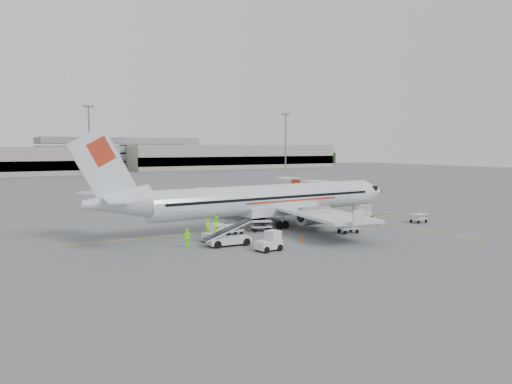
% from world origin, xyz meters
% --- Properties ---
extents(ground, '(360.00, 360.00, 0.00)m').
position_xyz_m(ground, '(0.00, 0.00, 0.00)').
color(ground, '#56595B').
extents(stripe_lead, '(44.00, 0.20, 0.01)m').
position_xyz_m(stripe_lead, '(0.00, 0.00, 0.01)').
color(stripe_lead, yellow).
rests_on(stripe_lead, ground).
extents(stripe_cross, '(0.20, 20.00, 0.01)m').
position_xyz_m(stripe_cross, '(14.00, -8.00, 0.01)').
color(stripe_cross, yellow).
rests_on(stripe_cross, ground).
extents(terminal_east, '(90.00, 26.00, 10.00)m').
position_xyz_m(terminal_east, '(70.00, 145.00, 5.00)').
color(terminal_east, gray).
rests_on(terminal_east, ground).
extents(parking_garage, '(62.00, 24.00, 14.00)m').
position_xyz_m(parking_garage, '(25.00, 160.00, 7.00)').
color(parking_garage, slate).
rests_on(parking_garage, ground).
extents(treeline, '(300.00, 3.00, 6.00)m').
position_xyz_m(treeline, '(0.00, 175.00, 3.00)').
color(treeline, black).
rests_on(treeline, ground).
extents(mast_center, '(3.20, 1.20, 22.00)m').
position_xyz_m(mast_center, '(5.00, 118.00, 11.00)').
color(mast_center, slate).
rests_on(mast_center, ground).
extents(mast_east, '(3.20, 1.20, 22.00)m').
position_xyz_m(mast_east, '(80.00, 118.00, 11.00)').
color(mast_east, slate).
rests_on(mast_east, ground).
extents(aircraft, '(40.45, 32.69, 10.62)m').
position_xyz_m(aircraft, '(0.87, 0.25, 5.31)').
color(aircraft, silver).
rests_on(aircraft, ground).
extents(jet_bridge, '(4.27, 17.59, 4.57)m').
position_xyz_m(jet_bridge, '(11.39, 8.66, 2.29)').
color(jet_bridge, silver).
rests_on(jet_bridge, ground).
extents(belt_loader, '(5.33, 2.28, 2.83)m').
position_xyz_m(belt_loader, '(-8.28, -7.49, 1.41)').
color(belt_loader, silver).
rests_on(belt_loader, ground).
extents(tug_fore, '(2.78, 2.48, 1.87)m').
position_xyz_m(tug_fore, '(12.82, -2.00, 0.93)').
color(tug_fore, silver).
rests_on(tug_fore, ground).
extents(tug_mid, '(2.41, 1.64, 1.72)m').
position_xyz_m(tug_mid, '(-6.39, -11.31, 0.86)').
color(tug_mid, silver).
rests_on(tug_mid, ground).
extents(tug_aft, '(2.43, 1.94, 1.64)m').
position_xyz_m(tug_aft, '(-8.69, -5.03, 0.82)').
color(tug_aft, silver).
rests_on(tug_aft, ground).
extents(cart_loaded_a, '(2.47, 1.91, 1.13)m').
position_xyz_m(cart_loaded_a, '(-1.80, -2.28, 0.57)').
color(cart_loaded_a, silver).
rests_on(cart_loaded_a, ground).
extents(cart_loaded_b, '(2.29, 1.49, 1.14)m').
position_xyz_m(cart_loaded_b, '(-5.70, -3.07, 0.57)').
color(cart_loaded_b, silver).
rests_on(cart_loaded_b, ground).
extents(cart_empty_a, '(2.24, 1.46, 1.11)m').
position_xyz_m(cart_empty_a, '(5.51, -7.73, 0.55)').
color(cart_empty_a, silver).
rests_on(cart_empty_a, ground).
extents(cart_empty_b, '(2.13, 1.39, 1.06)m').
position_xyz_m(cart_empty_b, '(17.55, -6.28, 0.53)').
color(cart_empty_b, silver).
rests_on(cart_empty_b, ground).
extents(cone_nose, '(0.33, 0.33, 0.54)m').
position_xyz_m(cone_nose, '(11.61, -5.55, 0.27)').
color(cone_nose, '#ED4F03').
rests_on(cone_nose, ground).
extents(cone_port, '(0.39, 0.39, 0.64)m').
position_xyz_m(cone_port, '(2.29, 9.36, 0.32)').
color(cone_port, '#ED4F03').
rests_on(cone_port, ground).
extents(cone_stbd, '(0.35, 0.35, 0.57)m').
position_xyz_m(cone_stbd, '(-1.35, -9.21, 0.28)').
color(cone_stbd, '#ED4F03').
rests_on(cone_stbd, ground).
extents(crew_a, '(0.64, 0.47, 1.61)m').
position_xyz_m(crew_a, '(-7.65, -1.50, 0.81)').
color(crew_a, '#80E51A').
rests_on(crew_a, ground).
extents(crew_b, '(1.17, 1.10, 1.90)m').
position_xyz_m(crew_b, '(-6.72, -1.59, 0.95)').
color(crew_b, '#80E51A').
rests_on(crew_b, ground).
extents(crew_c, '(0.78, 1.20, 1.75)m').
position_xyz_m(crew_c, '(-8.53, -5.47, 0.87)').
color(crew_c, '#80E51A').
rests_on(crew_c, ground).
extents(crew_d, '(1.13, 0.91, 1.79)m').
position_xyz_m(crew_d, '(-11.95, -6.53, 0.90)').
color(crew_d, '#80E51A').
rests_on(crew_d, ground).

